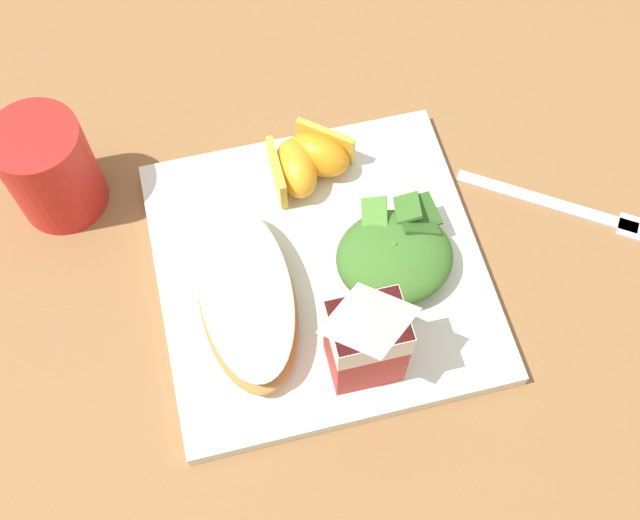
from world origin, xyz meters
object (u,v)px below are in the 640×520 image
Objects in this scene: metal_fork at (574,209)px; drinking_red_cup at (50,169)px; white_plate at (320,269)px; orange_wedge_front at (319,153)px; orange_wedge_middle at (292,169)px; cheesy_pizza_bread at (247,296)px; green_salad_pile at (395,256)px; milk_carton at (367,336)px.

drinking_red_cup is at bearing -15.32° from metal_fork.
white_plate is 4.04× the size of orange_wedge_front.
cheesy_pizza_bread is at bearing 60.29° from orange_wedge_middle.
orange_wedge_front and orange_wedge_middle have the same top height.
white_plate is 4.63× the size of orange_wedge_middle.
metal_fork is at bearing -178.33° from white_plate.
metal_fork is (-0.24, -0.01, -0.01)m from white_plate.
green_salad_pile is 0.12m from orange_wedge_middle.
white_plate is 1.69× the size of metal_fork.
cheesy_pizza_bread is 1.56× the size of milk_carton.
drinking_red_cup is at bearing -31.88° from white_plate.
orange_wedge_middle is (0.03, 0.01, 0.00)m from orange_wedge_front.
cheesy_pizza_bread is 0.13m from orange_wedge_middle.
green_salad_pile is at bearing 121.18° from orange_wedge_middle.
white_plate is 2.55× the size of milk_carton.
drinking_red_cup reaches higher than white_plate.
metal_fork is 1.67× the size of drinking_red_cup.
milk_carton reaches higher than white_plate.
cheesy_pizza_bread is 1.03× the size of metal_fork.
cheesy_pizza_bread is 0.21m from drinking_red_cup.
milk_carton is at bearing 95.05° from orange_wedge_middle.
green_salad_pile is 0.10m from milk_carton.
milk_carton is 1.82× the size of orange_wedge_middle.
cheesy_pizza_bread is 0.12m from milk_carton.
green_salad_pile reaches higher than orange_wedge_front.
green_salad_pile is 1.65× the size of orange_wedge_middle.
white_plate is at bearing 92.18° from orange_wedge_middle.
drinking_red_cup reaches higher than orange_wedge_middle.
orange_wedge_front reaches higher than white_plate.
cheesy_pizza_bread is at bearing 5.45° from metal_fork.
orange_wedge_front is at bearing -93.14° from milk_carton.
milk_carton is 0.26m from metal_fork.
milk_carton reaches higher than orange_wedge_middle.
milk_carton is at bearing 134.75° from drinking_red_cup.
white_plate is 0.09m from orange_wedge_middle.
green_salad_pile is 0.60× the size of metal_fork.
cheesy_pizza_bread is 0.13m from green_salad_pile.
cheesy_pizza_bread is at bearing 2.72° from green_salad_pile.
milk_carton is (-0.08, 0.07, 0.04)m from cheesy_pizza_bread.
milk_carton is 1.11× the size of drinking_red_cup.
white_plate is at bearing -15.08° from green_salad_pile.
orange_wedge_front is (-0.01, -0.20, -0.04)m from milk_carton.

